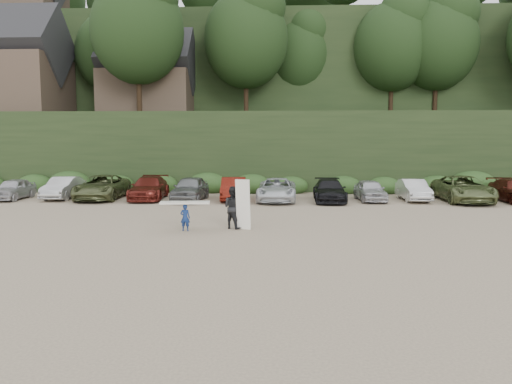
{
  "coord_description": "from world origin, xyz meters",
  "views": [
    {
      "loc": [
        -0.01,
        -21.93,
        4.0
      ],
      "look_at": [
        -1.17,
        3.0,
        1.3
      ],
      "focal_mm": 35.0,
      "sensor_mm": 36.0,
      "label": 1
    }
  ],
  "objects": [
    {
      "name": "ground",
      "position": [
        0.0,
        0.0,
        0.0
      ],
      "size": [
        120.0,
        120.0,
        0.0
      ],
      "primitive_type": "plane",
      "color": "tan",
      "rests_on": "ground"
    },
    {
      "name": "adult_surfer",
      "position": [
        -2.01,
        -0.13,
        0.96
      ],
      "size": [
        1.39,
        1.09,
        2.22
      ],
      "color": "black",
      "rests_on": "ground"
    },
    {
      "name": "hillside_backdrop",
      "position": [
        -0.26,
        35.93,
        11.22
      ],
      "size": [
        90.0,
        41.5,
        28.0
      ],
      "color": "black",
      "rests_on": "ground"
    },
    {
      "name": "child_surfer",
      "position": [
        -4.06,
        -0.81,
        0.87
      ],
      "size": [
        2.19,
        0.83,
        1.28
      ],
      "color": "navy",
      "rests_on": "ground"
    },
    {
      "name": "parked_cars",
      "position": [
        1.44,
        9.98,
        0.74
      ],
      "size": [
        39.72,
        6.04,
        1.62
      ],
      "color": "#B2B1B6",
      "rests_on": "ground"
    }
  ]
}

